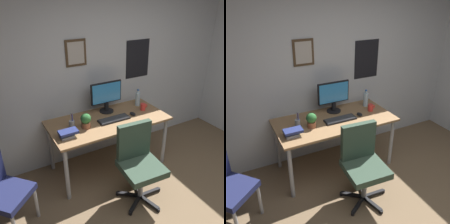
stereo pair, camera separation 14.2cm
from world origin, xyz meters
TOP-DOWN VIEW (x-y plane):
  - wall_back at (-0.00, 2.15)m, footprint 4.40×0.10m
  - desk at (-0.19, 1.69)m, footprint 1.58×0.77m
  - office_chair at (-0.16, 1.01)m, footprint 0.56×0.57m
  - side_chair at (-1.62, 1.34)m, footprint 0.59×0.59m
  - monitor at (-0.10, 1.91)m, footprint 0.46×0.20m
  - keyboard at (-0.14, 1.63)m, footprint 0.43×0.15m
  - computer_mouse at (0.16, 1.63)m, footprint 0.06×0.11m
  - water_bottle at (0.40, 1.87)m, footprint 0.07×0.07m
  - coffee_mug_near at (0.38, 1.69)m, footprint 0.11×0.07m
  - potted_plant at (-0.54, 1.62)m, footprint 0.13×0.13m
  - pen_cup at (-0.69, 1.71)m, footprint 0.07×0.07m
  - book_stack_left at (-0.82, 1.53)m, footprint 0.22×0.15m

SIDE VIEW (x-z plane):
  - side_chair at x=-1.62m, z-range 0.06..0.94m
  - office_chair at x=-0.16m, z-range 0.05..1.00m
  - desk at x=-0.19m, z-range 0.30..1.06m
  - keyboard at x=-0.14m, z-range 0.76..0.78m
  - computer_mouse at x=0.16m, z-range 0.76..0.79m
  - book_stack_left at x=-0.82m, z-range 0.76..0.84m
  - coffee_mug_near at x=0.38m, z-range 0.76..0.85m
  - pen_cup at x=-0.69m, z-range 0.71..0.91m
  - potted_plant at x=-0.54m, z-range 0.76..0.96m
  - water_bottle at x=0.40m, z-range 0.74..0.99m
  - monitor at x=-0.10m, z-range 0.78..1.21m
  - wall_back at x=0.00m, z-range 0.00..2.60m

